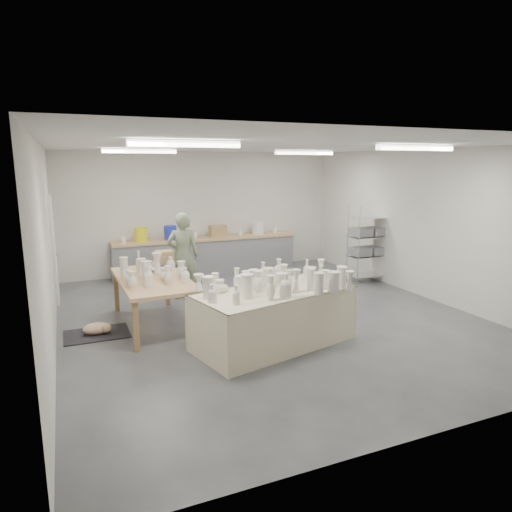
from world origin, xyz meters
name	(u,v)px	position (x,y,z in m)	size (l,w,h in m)	color
room	(260,202)	(-0.11, 0.08, 2.06)	(8.00, 8.02, 3.00)	#424449
back_counter	(206,254)	(-0.01, 3.68, 0.49)	(4.60, 0.60, 1.24)	tan
wire_shelf	(368,242)	(3.20, 1.40, 0.92)	(0.88, 0.48, 1.80)	silver
drying_table	(274,315)	(-0.44, -1.22, 0.47)	(2.60, 1.69, 1.22)	olive
work_table	(154,276)	(-1.91, 0.42, 0.84)	(1.15, 2.22, 1.20)	tan
rug	(97,334)	(-2.90, 0.25, 0.01)	(1.00, 0.70, 0.02)	black
cat	(98,328)	(-2.88, 0.24, 0.11)	(0.50, 0.42, 0.18)	white
potter	(183,256)	(-1.08, 1.74, 0.88)	(0.64, 0.42, 1.76)	gray
red_stool	(181,280)	(-1.08, 2.01, 0.30)	(0.39, 0.39, 0.34)	red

